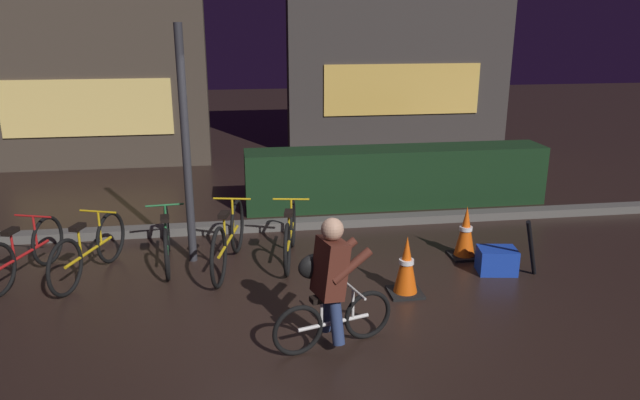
{
  "coord_description": "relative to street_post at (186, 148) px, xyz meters",
  "views": [
    {
      "loc": [
        -0.75,
        -5.83,
        2.89
      ],
      "look_at": [
        0.2,
        0.6,
        0.9
      ],
      "focal_mm": 33.4,
      "sensor_mm": 36.0,
      "label": 1
    }
  ],
  "objects": [
    {
      "name": "parked_bike_center_left",
      "position": [
        -0.29,
        -0.08,
        -1.11
      ],
      "size": [
        0.46,
        1.5,
        0.69
      ],
      "rotation": [
        0.0,
        0.0,
        1.66
      ],
      "color": "black",
      "rests_on": "ground"
    },
    {
      "name": "ground_plane",
      "position": [
        1.31,
        -1.2,
        -1.42
      ],
      "size": [
        40.0,
        40.0,
        0.0
      ],
      "primitive_type": "plane",
      "color": "black"
    },
    {
      "name": "storefront_left",
      "position": [
        -2.22,
        5.3,
        0.32
      ],
      "size": [
        4.61,
        0.54,
        3.51
      ],
      "color": "#42382D",
      "rests_on": "ground"
    },
    {
      "name": "parked_bike_right_mid",
      "position": [
        1.2,
        -0.15,
        -1.1
      ],
      "size": [
        0.46,
        1.55,
        0.72
      ],
      "rotation": [
        0.0,
        0.0,
        1.4
      ],
      "color": "black",
      "rests_on": "ground"
    },
    {
      "name": "traffic_cone_far",
      "position": [
        3.38,
        -0.39,
        -1.1
      ],
      "size": [
        0.36,
        0.36,
        0.67
      ],
      "color": "black",
      "rests_on": "ground"
    },
    {
      "name": "parked_bike_leftmost",
      "position": [
        -1.87,
        -0.3,
        -1.1
      ],
      "size": [
        0.56,
        1.45,
        0.7
      ],
      "rotation": [
        0.0,
        0.0,
        1.25
      ],
      "color": "black",
      "rests_on": "ground"
    },
    {
      "name": "street_post",
      "position": [
        0.0,
        0.0,
        0.0
      ],
      "size": [
        0.1,
        0.1,
        2.85
      ],
      "primitive_type": "cylinder",
      "color": "#2D2D33",
      "rests_on": "ground"
    },
    {
      "name": "storefront_right",
      "position": [
        4.27,
        6.0,
        1.13
      ],
      "size": [
        4.99,
        0.54,
        5.14
      ],
      "color": "#383330",
      "rests_on": "ground"
    },
    {
      "name": "blue_crate",
      "position": [
        3.58,
        -0.9,
        -1.27
      ],
      "size": [
        0.49,
        0.39,
        0.3
      ],
      "primitive_type": "cube",
      "rotation": [
        0.0,
        0.0,
        -0.16
      ],
      "color": "#193DB7",
      "rests_on": "ground"
    },
    {
      "name": "cyclist",
      "position": [
        1.36,
        -2.24,
        -0.8
      ],
      "size": [
        1.15,
        0.5,
        1.25
      ],
      "rotation": [
        0.0,
        0.0,
        0.28
      ],
      "color": "black",
      "rests_on": "ground"
    },
    {
      "name": "hedge_row",
      "position": [
        3.11,
        1.9,
        -0.96
      ],
      "size": [
        4.8,
        0.7,
        0.93
      ],
      "primitive_type": "cube",
      "color": "black",
      "rests_on": "ground"
    },
    {
      "name": "traffic_cone_near",
      "position": [
        2.35,
        -1.3,
        -1.1
      ],
      "size": [
        0.36,
        0.36,
        0.67
      ],
      "color": "black",
      "rests_on": "ground"
    },
    {
      "name": "parked_bike_center_right",
      "position": [
        0.45,
        -0.3,
        -1.06
      ],
      "size": [
        0.49,
        1.7,
        0.8
      ],
      "rotation": [
        0.0,
        0.0,
        1.36
      ],
      "color": "black",
      "rests_on": "ground"
    },
    {
      "name": "parked_bike_left_mid",
      "position": [
        -1.14,
        -0.34,
        -1.09
      ],
      "size": [
        0.59,
        1.51,
        0.73
      ],
      "rotation": [
        0.0,
        0.0,
        1.24
      ],
      "color": "black",
      "rests_on": "ground"
    },
    {
      "name": "closed_umbrella",
      "position": [
        3.86,
        -1.15,
        -1.04
      ],
      "size": [
        0.36,
        0.34,
        0.77
      ],
      "primitive_type": "cylinder",
      "rotation": [
        0.0,
        0.49,
        3.89
      ],
      "color": "black",
      "rests_on": "ground"
    },
    {
      "name": "sidewalk_curb",
      "position": [
        1.31,
        1.0,
        -1.36
      ],
      "size": [
        12.0,
        0.24,
        0.12
      ],
      "primitive_type": "cube",
      "color": "#56544F",
      "rests_on": "ground"
    }
  ]
}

